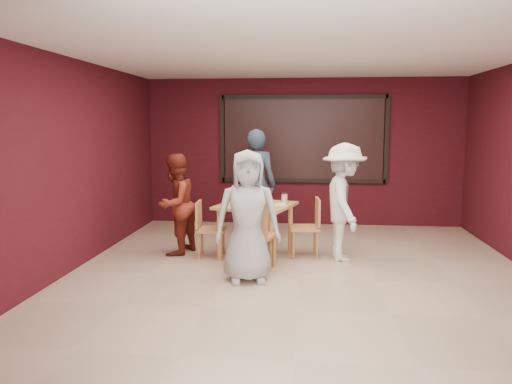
# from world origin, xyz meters

# --- Properties ---
(floor) EXTENTS (7.00, 7.00, 0.00)m
(floor) POSITION_xyz_m (0.00, 0.00, 0.00)
(floor) COLOR tan
(floor) RESTS_ON ground
(window_blinds) EXTENTS (3.00, 0.02, 1.50)m
(window_blinds) POSITION_xyz_m (0.00, 3.45, 1.65)
(window_blinds) COLOR black
(dining_table) EXTENTS (1.24, 1.24, 0.93)m
(dining_table) POSITION_xyz_m (-0.65, 0.99, 0.68)
(dining_table) COLOR tan
(dining_table) RESTS_ON floor
(chair_front) EXTENTS (0.56, 0.56, 0.95)m
(chair_front) POSITION_xyz_m (-0.59, 0.24, 0.54)
(chair_front) COLOR #B77147
(chair_front) RESTS_ON floor
(chair_back) EXTENTS (0.49, 0.49, 0.80)m
(chair_back) POSITION_xyz_m (-0.65, 1.85, 0.45)
(chair_back) COLOR #B77147
(chair_back) RESTS_ON floor
(chair_left) EXTENTS (0.42, 0.42, 0.82)m
(chair_left) POSITION_xyz_m (-1.37, 0.90, 0.47)
(chair_left) COLOR #B77147
(chair_left) RESTS_ON floor
(chair_right) EXTENTS (0.46, 0.46, 0.87)m
(chair_right) POSITION_xyz_m (0.13, 1.08, 0.49)
(chair_right) COLOR #B77147
(chair_right) RESTS_ON floor
(diner_front) EXTENTS (0.88, 0.67, 1.63)m
(diner_front) POSITION_xyz_m (-0.63, -0.16, 0.81)
(diner_front) COLOR #AFAFAF
(diner_front) RESTS_ON floor
(diner_back) EXTENTS (0.72, 0.52, 1.86)m
(diner_back) POSITION_xyz_m (-0.77, 2.14, 0.93)
(diner_back) COLOR #2C3B4F
(diner_back) RESTS_ON floor
(diner_left) EXTENTS (0.77, 0.87, 1.50)m
(diner_left) POSITION_xyz_m (-1.86, 1.03, 0.75)
(diner_left) COLOR maroon
(diner_left) RESTS_ON floor
(diner_right) EXTENTS (0.74, 1.14, 1.67)m
(diner_right) POSITION_xyz_m (0.61, 0.95, 0.84)
(diner_right) COLOR white
(diner_right) RESTS_ON floor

